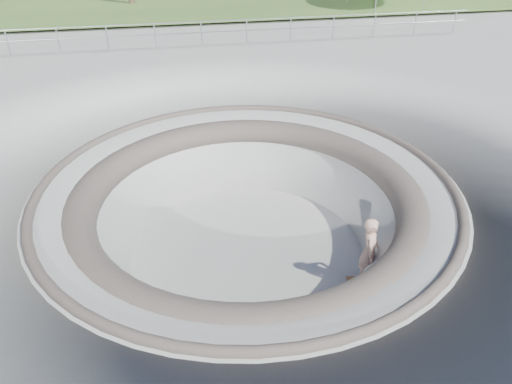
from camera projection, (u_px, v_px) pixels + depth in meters
ground at (247, 187)px, 12.12m from camera, size 180.00×180.00×0.00m
skate_bowl at (247, 247)px, 13.09m from camera, size 14.00×14.00×4.10m
distant_hills at (203, 3)px, 64.11m from camera, size 103.20×45.00×28.60m
safety_railing at (201, 33)px, 21.76m from camera, size 25.00×0.06×1.03m
skateboard at (365, 281)px, 11.97m from camera, size 0.93×0.43×0.09m
skater at (370, 251)px, 11.49m from camera, size 0.64×0.76×1.78m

